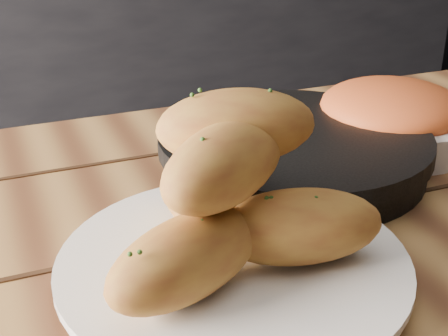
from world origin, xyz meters
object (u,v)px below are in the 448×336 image
bowl (392,116)px  plate (233,265)px  bread_rolls (231,195)px  skillet (295,149)px

bowl → plate: bearing=-146.7°
bread_rolls → plate: bearing=-62.9°
skillet → bowl: size_ratio=2.04×
plate → skillet: skillet is taller
bread_rolls → skillet: size_ratio=0.59×
plate → skillet: bearing=48.8°
bread_rolls → skillet: bearing=48.1°
skillet → bread_rolls: bearing=-131.9°
plate → skillet: size_ratio=0.68×
plate → skillet: 0.22m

